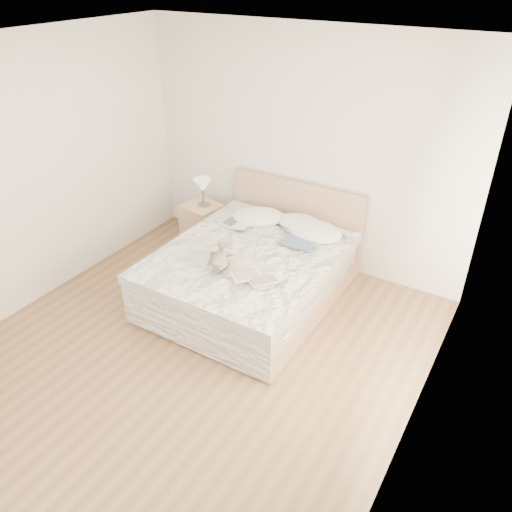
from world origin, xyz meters
name	(u,v)px	position (x,y,z in m)	size (l,w,h in m)	color
floor	(187,358)	(0.00, 0.00, 0.00)	(4.00, 4.50, 0.00)	brown
ceiling	(158,52)	(0.00, 0.00, 2.70)	(4.00, 4.50, 0.00)	white
wall_back	(302,151)	(0.00, 2.25, 1.35)	(4.00, 0.02, 2.70)	silver
wall_left	(15,182)	(-2.00, 0.00, 1.35)	(0.02, 4.50, 2.70)	silver
wall_right	(426,311)	(2.00, 0.00, 1.35)	(0.02, 4.50, 2.70)	silver
window	(439,274)	(1.99, 0.30, 1.45)	(0.02, 1.30, 1.10)	white
bed	(253,272)	(0.00, 1.19, 0.31)	(1.72, 2.14, 1.00)	tan
nightstand	(202,225)	(-1.16, 1.83, 0.28)	(0.45, 0.40, 0.56)	tan
table_lamp	(203,187)	(-1.13, 1.85, 0.81)	(0.22, 0.22, 0.35)	#534E48
pillow_left	(258,217)	(-0.30, 1.79, 0.64)	(0.60, 0.42, 0.18)	white
pillow_middle	(300,223)	(0.19, 1.91, 0.64)	(0.53, 0.37, 0.16)	white
pillow_right	(315,231)	(0.42, 1.81, 0.64)	(0.63, 0.44, 0.19)	white
blouse	(303,237)	(0.36, 1.64, 0.63)	(0.55, 0.58, 0.02)	#344965
photo_book	(237,224)	(-0.41, 1.52, 0.63)	(0.32, 0.22, 0.02)	white
childrens_book	(255,278)	(0.33, 0.68, 0.63)	(0.40, 0.27, 0.03)	beige
teddy_bear	(219,265)	(-0.08, 0.68, 0.65)	(0.23, 0.33, 0.17)	#685E4F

